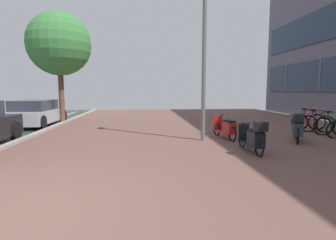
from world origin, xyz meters
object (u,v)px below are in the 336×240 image
at_px(bicycle_rack_05, 317,124).
at_px(lamp_post, 204,37).
at_px(scooter_near, 298,128).
at_px(scooter_far, 226,128).
at_px(bicycle_rack_06, 308,121).
at_px(parked_car_far, 36,113).
at_px(street_tree, 59,44).
at_px(bicycle_rack_04, 332,126).
at_px(scooter_mid, 253,138).

height_order(bicycle_rack_05, lamp_post, lamp_post).
distance_m(scooter_near, scooter_far, 2.33).
relative_size(bicycle_rack_05, bicycle_rack_06, 0.97).
bearing_deg(parked_car_far, bicycle_rack_05, -15.24).
distance_m(scooter_near, parked_car_far, 11.62).
bearing_deg(scooter_far, bicycle_rack_05, 14.54).
height_order(scooter_far, parked_car_far, parked_car_far).
bearing_deg(street_tree, bicycle_rack_05, -20.63).
bearing_deg(scooter_near, parked_car_far, 153.30).
height_order(bicycle_rack_04, parked_car_far, parked_car_far).
xyz_separation_m(bicycle_rack_04, lamp_post, (-5.15, -0.53, 3.11)).
height_order(scooter_mid, street_tree, street_tree).
relative_size(bicycle_rack_04, bicycle_rack_06, 1.03).
bearing_deg(bicycle_rack_04, bicycle_rack_06, 89.03).
distance_m(bicycle_rack_06, scooter_far, 4.68).
bearing_deg(parked_car_far, scooter_mid, -38.71).
bearing_deg(bicycle_rack_04, street_tree, 156.31).
bearing_deg(scooter_far, lamp_post, -166.73).
relative_size(bicycle_rack_05, street_tree, 0.23).
distance_m(bicycle_rack_04, scooter_near, 2.35).
xyz_separation_m(bicycle_rack_05, scooter_near, (-1.97, -1.86, 0.10)).
xyz_separation_m(scooter_far, lamp_post, (-0.87, -0.21, 3.08)).
bearing_deg(lamp_post, bicycle_rack_05, 14.32).
distance_m(bicycle_rack_06, street_tree, 12.57).
bearing_deg(bicycle_rack_06, bicycle_rack_05, -100.29).
xyz_separation_m(bicycle_rack_04, street_tree, (-11.46, 5.03, 3.71)).
xyz_separation_m(scooter_near, lamp_post, (-3.07, 0.57, 3.01)).
bearing_deg(bicycle_rack_05, scooter_far, -165.46).
xyz_separation_m(bicycle_rack_05, parked_car_far, (-12.35, 3.36, 0.25)).
height_order(bicycle_rack_05, scooter_mid, bicycle_rack_05).
height_order(scooter_mid, lamp_post, lamp_post).
bearing_deg(street_tree, bicycle_rack_06, -17.02).
height_order(scooter_mid, parked_car_far, parked_car_far).
height_order(scooter_far, lamp_post, lamp_post).
distance_m(bicycle_rack_04, bicycle_rack_06, 1.51).
relative_size(scooter_near, parked_car_far, 0.38).
xyz_separation_m(bicycle_rack_04, scooter_far, (-4.28, -0.32, 0.03)).
xyz_separation_m(scooter_near, parked_car_far, (-10.38, 5.22, 0.15)).
relative_size(scooter_far, parked_car_far, 0.42).
distance_m(bicycle_rack_04, scooter_mid, 4.89).
distance_m(scooter_near, scooter_mid, 2.54).
relative_size(scooter_mid, street_tree, 0.30).
bearing_deg(scooter_far, parked_car_far, 151.49).
bearing_deg(parked_car_far, lamp_post, -32.47).
bearing_deg(bicycle_rack_04, lamp_post, -174.13).
bearing_deg(parked_car_far, scooter_near, -26.70).
xyz_separation_m(bicycle_rack_06, parked_car_far, (-12.48, 2.61, 0.25)).
height_order(bicycle_rack_04, scooter_mid, bicycle_rack_04).
bearing_deg(scooter_mid, scooter_far, 91.90).
bearing_deg(bicycle_rack_05, scooter_near, -136.64).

